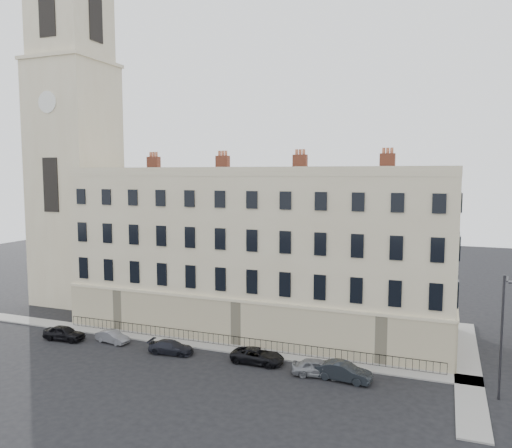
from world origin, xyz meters
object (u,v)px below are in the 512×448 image
Objects in this scene: car_b at (112,337)px; car_d at (258,356)px; car_a at (64,333)px; car_e at (317,368)px; car_c at (171,347)px; streetlamp at (502,332)px; car_f at (344,372)px.

car_b is 14.00m from car_d.
car_b is (4.59, 0.99, -0.12)m from car_a.
car_e reaches higher than car_d.
streetlamp reaches higher than car_c.
car_f reaches higher than car_e.
car_b is 6.41m from car_c.
streetlamp is (10.42, 0.53, 4.06)m from car_f.
car_c is (6.38, -0.52, 0.02)m from car_b.
car_b is at bearing 78.58° from car_c.
car_f is 11.19m from streetlamp.
car_a is at bearing 80.86° from car_e.
car_b is at bearing 78.07° from car_e.
car_e reaches higher than car_c.
car_e is at bearing 92.59° from car_f.
car_d is (14.00, 0.10, 0.06)m from car_b.
car_b is 0.39× the size of streetlamp.
car_e is (12.75, -0.17, 0.09)m from car_c.
car_d is (7.61, 0.63, 0.04)m from car_c.
car_f is (14.75, -0.28, 0.11)m from car_c.
streetlamp is at bearing -92.47° from car_a.
car_d is (18.58, 1.09, -0.06)m from car_a.
car_a is 23.72m from car_e.
car_f reaches higher than car_b.
car_d is at bearing -80.28° from car_b.
car_e is 2.00m from car_f.
car_f is at bearing -97.80° from car_c.
car_c is at bearing 79.38° from car_e.
car_a is 0.90× the size of car_d.
car_d is 7.19m from car_f.
car_a is at bearing 85.71° from car_c.
streetlamp is at bearing -91.14° from car_d.
car_c is 0.45× the size of streetlamp.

